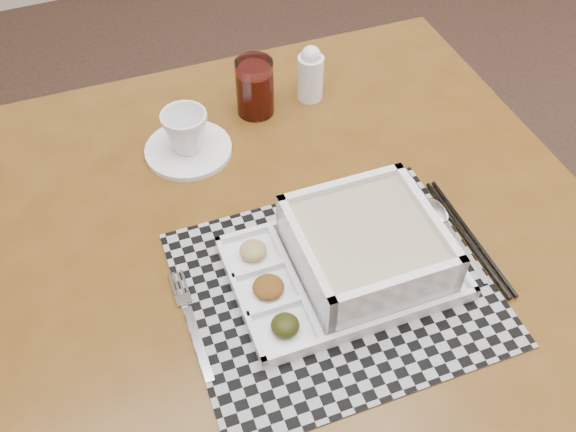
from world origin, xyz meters
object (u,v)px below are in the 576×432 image
object	(u,v)px
serving_tray	(358,254)
creamer_bottle	(310,74)
dining_table	(300,251)
juice_glass	(255,89)
cup	(186,131)

from	to	relation	value
serving_tray	creamer_bottle	world-z (taller)	creamer_bottle
dining_table	juice_glass	distance (m)	0.31
dining_table	cup	xyz separation A→B (m)	(-0.12, 0.22, 0.12)
cup	juice_glass	xyz separation A→B (m)	(0.15, 0.06, 0.00)
dining_table	cup	distance (m)	0.28
serving_tray	dining_table	bearing A→B (deg)	108.15
dining_table	creamer_bottle	size ratio (longest dim) A/B	8.77
juice_glass	dining_table	bearing A→B (deg)	-96.13
cup	creamer_bottle	bearing A→B (deg)	30.07
creamer_bottle	cup	bearing A→B (deg)	-166.52
serving_tray	juice_glass	xyz separation A→B (m)	(-0.01, 0.40, 0.01)
serving_tray	cup	xyz separation A→B (m)	(-0.15, 0.34, 0.01)
serving_tray	cup	bearing A→B (deg)	114.47
dining_table	serving_tray	xyz separation A→B (m)	(0.04, -0.12, 0.11)
juice_glass	cup	bearing A→B (deg)	-157.73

